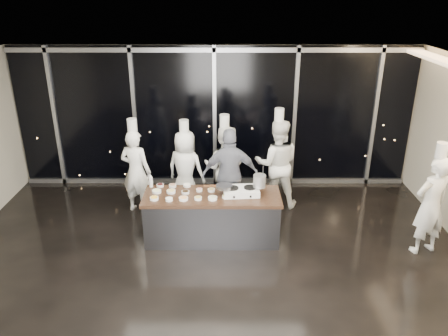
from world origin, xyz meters
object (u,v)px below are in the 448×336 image
at_px(guest, 230,175).
at_px(chef_side, 431,205).
at_px(chef_center, 225,167).
at_px(chef_right, 277,163).
at_px(demo_counter, 212,217).
at_px(chef_left, 186,168).
at_px(chef_far_left, 136,171).
at_px(stove, 241,191).
at_px(frying_pan, 224,186).
at_px(stock_pot, 260,181).

bearing_deg(guest, chef_side, 158.84).
bearing_deg(chef_center, chef_right, -166.39).
bearing_deg(chef_side, demo_counter, -25.55).
bearing_deg(chef_right, chef_center, 7.34).
distance_m(chef_left, guest, 1.08).
relative_size(chef_far_left, chef_right, 0.94).
bearing_deg(stove, frying_pan, 178.78).
relative_size(frying_pan, guest, 0.28).
relative_size(stove, guest, 0.35).
bearing_deg(demo_counter, guest, 67.34).
xyz_separation_m(chef_center, guest, (0.11, -0.48, 0.03)).
xyz_separation_m(stock_pot, chef_center, (-0.62, 1.24, -0.25)).
height_order(stock_pot, chef_right, chef_right).
distance_m(stock_pot, chef_center, 1.41).
height_order(demo_counter, chef_center, chef_center).
bearing_deg(demo_counter, chef_left, 113.34).
height_order(chef_center, chef_side, chef_side).
bearing_deg(stock_pot, frying_pan, -176.50).
height_order(frying_pan, chef_side, chef_side).
relative_size(demo_counter, chef_right, 1.16).
relative_size(guest, chef_side, 0.92).
xyz_separation_m(chef_far_left, guest, (1.91, -0.30, 0.04)).
relative_size(stock_pot, chef_left, 0.12).
bearing_deg(chef_far_left, chef_center, -157.52).
height_order(demo_counter, chef_side, chef_side).
bearing_deg(chef_left, demo_counter, 134.85).
bearing_deg(demo_counter, chef_center, 80.11).
height_order(chef_far_left, chef_side, chef_side).
bearing_deg(frying_pan, guest, 76.71).
distance_m(chef_left, chef_center, 0.82).
distance_m(frying_pan, chef_center, 1.29).
bearing_deg(chef_far_left, chef_left, -148.81).
distance_m(stove, chef_left, 1.74).
distance_m(chef_right, chef_side, 3.00).
distance_m(stove, chef_side, 3.24).
bearing_deg(chef_center, chef_side, 163.64).
bearing_deg(chef_far_left, demo_counter, 161.55).
height_order(frying_pan, stock_pot, stock_pot).
relative_size(stock_pot, guest, 0.12).
relative_size(chef_right, chef_side, 1.05).
xyz_separation_m(stove, chef_left, (-1.11, 1.33, -0.12)).
bearing_deg(chef_left, chef_right, -158.24).
relative_size(guest, chef_right, 0.88).
height_order(stove, chef_left, chef_left).
bearing_deg(demo_counter, stock_pot, 3.52).
xyz_separation_m(stove, chef_side, (3.21, -0.43, -0.04)).
xyz_separation_m(stove, stock_pot, (0.33, 0.02, 0.19)).
bearing_deg(frying_pan, stove, -1.22).
xyz_separation_m(frying_pan, guest, (0.13, 0.80, -0.13)).
distance_m(guest, chef_side, 3.61).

